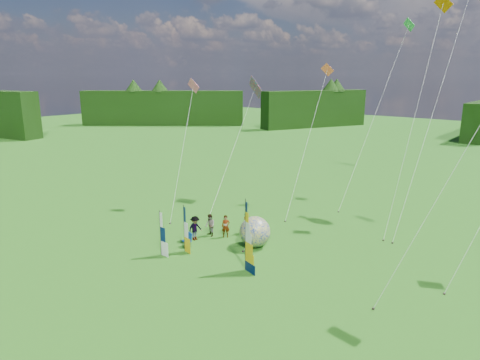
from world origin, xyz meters
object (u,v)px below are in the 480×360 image
Objects in this scene: bol_inflatable at (255,232)px; spectator_a at (226,226)px; side_banner_left at (184,229)px; spectator_d at (246,223)px; camp_chair at (187,240)px; feather_banner_main at (245,236)px; spectator_b at (210,225)px; spectator_c at (195,228)px; side_banner_far at (160,234)px; kite_whale at (440,83)px.

spectator_a is (-2.87, 0.02, -0.26)m from bol_inflatable.
spectator_a is (0.46, 3.93, -0.80)m from side_banner_left.
spectator_d reaches higher than camp_chair.
feather_banner_main is 6.68m from spectator_b.
spectator_d is (2.16, 3.56, -0.07)m from spectator_c.
spectator_a is (1.25, 5.43, -0.70)m from side_banner_far.
feather_banner_main reaches higher than bol_inflatable.
spectator_d is (-2.14, 1.65, -0.26)m from bol_inflatable.
camp_chair is (-0.93, -3.27, -0.36)m from spectator_a.
kite_whale is (11.28, 17.73, 9.96)m from side_banner_left.
side_banner_left is 1.90× the size of spectator_a.
spectator_c reaches higher than spectator_d.
feather_banner_main is 4.40× the size of camp_chair.
side_banner_far is 1.67× the size of spectator_c.
spectator_b is at bearing -140.58° from kite_whale.
spectator_b is at bearing -171.42° from bol_inflatable.
bol_inflatable is at bearing 135.53° from feather_banner_main.
feather_banner_main is 6.37m from side_banner_far.
bol_inflatable is at bearing 59.08° from camp_chair.
side_banner_left is at bearing 62.62° from side_banner_far.
spectator_b is (0.15, 4.81, -0.69)m from side_banner_far.
side_banner_far is 1.38× the size of bol_inflatable.
side_banner_far is (-6.02, -1.95, -0.74)m from feather_banner_main.
spectator_a is at bearing -31.66° from spectator_c.
feather_banner_main is 2.45× the size of spectator_c.
bol_inflatable is 19.09m from kite_whale.
spectator_d is at bearing 89.79° from camp_chair.
spectator_a is at bearing 92.62° from camp_chair.
side_banner_far reaches higher than bol_inflatable.
camp_chair is (-5.70, 0.21, -1.79)m from feather_banner_main.
kite_whale is at bearing 11.67° from spectator_a.
side_banner_far is 6.82m from bol_inflatable.
spectator_d is 1.67× the size of camp_chair.
side_banner_left is 1.41m from camp_chair.
kite_whale is (10.82, 13.80, 10.76)m from spectator_a.
feather_banner_main is 1.38× the size of side_banner_left.
spectator_c is at bearing -177.32° from feather_banner_main.
side_banner_left is at bearing -58.13° from spectator_b.
side_banner_far is 0.14× the size of kite_whale.
kite_whale reaches higher than spectator_c.
side_banner_left is at bearing -158.28° from feather_banner_main.
kite_whale reaches higher than spectator_a.
side_banner_left is 1.70m from side_banner_far.
side_banner_far reaches higher than camp_chair.
feather_banner_main is at bearing 174.98° from spectator_d.
bol_inflatable reaches higher than spectator_a.
kite_whale is at bearing -82.98° from spectator_d.
side_banner_far is 1.79× the size of spectator_d.
spectator_c is (-0.17, 3.51, -0.63)m from side_banner_far.
bol_inflatable is at bearing 60.74° from side_banner_left.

